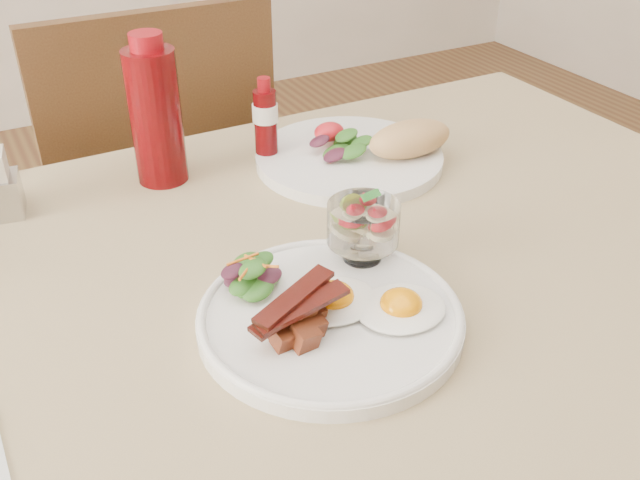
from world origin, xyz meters
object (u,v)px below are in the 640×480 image
Objects in this scene: chair_far at (158,200)px; second_plate at (363,152)px; ketchup_bottle at (156,114)px; main_plate at (330,318)px; hot_sauce_bottle at (266,123)px; fruit_cup at (363,224)px; table at (307,335)px.

chair_far is 3.23× the size of second_plate.
chair_far is 0.48m from ketchup_bottle.
main_plate is 1.32× the size of ketchup_bottle.
ketchup_bottle is (-0.28, 0.09, 0.08)m from second_plate.
hot_sauce_bottle is (0.08, -0.37, 0.29)m from chair_far.
chair_far is at bearing 88.56° from main_plate.
chair_far is 0.74m from fruit_cup.
chair_far is 11.07× the size of fruit_cup.
hot_sauce_bottle reaches higher than second_plate.
ketchup_bottle reaches higher than hot_sauce_bottle.
second_plate reaches higher than table.
chair_far is at bearing 90.00° from table.
chair_far is 7.03× the size of hot_sauce_bottle.
chair_far is at bearing 95.30° from fruit_cup.
ketchup_bottle is 1.60× the size of hot_sauce_bottle.
table is 0.16m from fruit_cup.
main_plate is 3.33× the size of fruit_cup.
ketchup_bottle is (-0.07, -0.35, 0.33)m from chair_far.
table is 4.75× the size of main_plate.
ketchup_bottle is 0.16m from hot_sauce_bottle.
second_plate is (0.15, 0.24, -0.04)m from fruit_cup.
fruit_cup is 0.36m from ketchup_bottle.
fruit_cup is at bearing -121.52° from second_plate.
main_plate is at bearing -91.44° from chair_far.
table is 1.43× the size of chair_far.
chair_far is 4.39× the size of ketchup_bottle.
fruit_cup is 0.40× the size of ketchup_bottle.
second_plate is at bearing 53.69° from main_plate.
second_plate is (0.21, -0.44, 0.25)m from chair_far.
table is 10.06× the size of hot_sauce_bottle.
main_plate is 0.39m from second_plate.
fruit_cup is at bearing -68.05° from ketchup_bottle.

